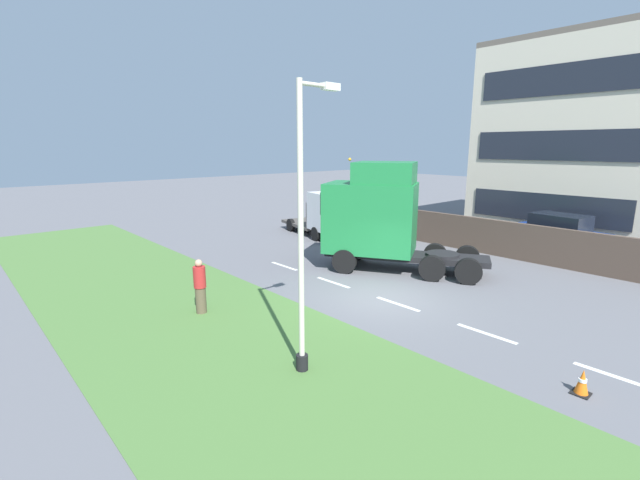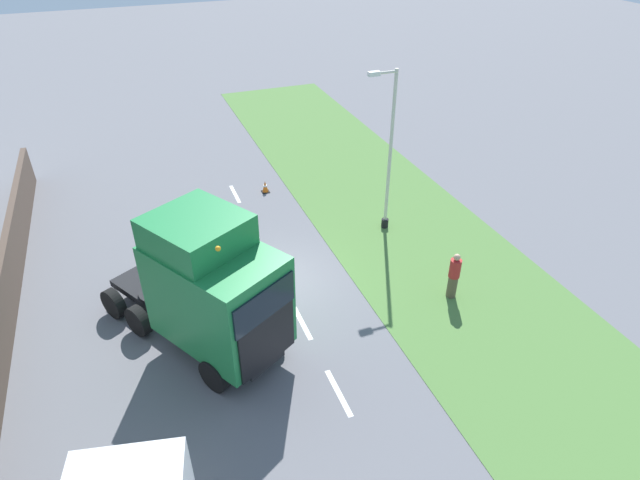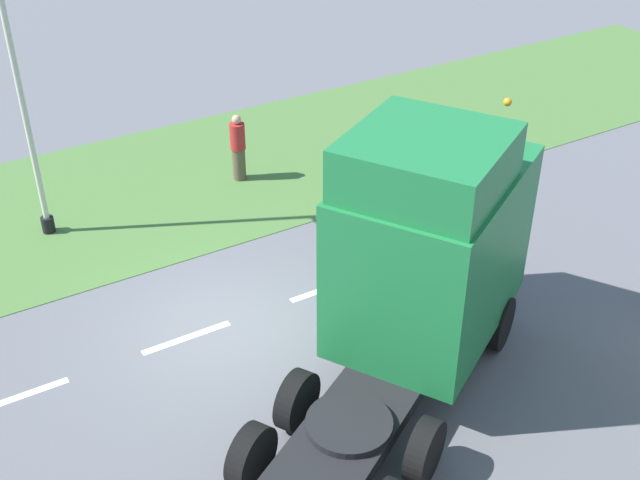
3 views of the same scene
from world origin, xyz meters
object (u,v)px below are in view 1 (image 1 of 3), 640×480
flatbed_truck (328,214)px  pedestrian (200,287)px  traffic_cone_lead (582,382)px  lamp_post (304,243)px  lorry_cab (377,216)px  parked_car (556,237)px

flatbed_truck → pedestrian: flatbed_truck is taller
flatbed_truck → pedestrian: (-11.08, -5.82, -0.55)m
flatbed_truck → traffic_cone_lead: flatbed_truck is taller
pedestrian → lamp_post: bearing=-87.8°
lorry_cab → pedestrian: size_ratio=3.86×
parked_car → pedestrian: 16.87m
lorry_cab → parked_car: bearing=-60.3°
lorry_cab → parked_car: 9.26m
lorry_cab → flatbed_truck: (2.89, 6.20, -0.90)m
lamp_post → traffic_cone_lead: (3.78, -4.88, -2.85)m
lorry_cab → flatbed_truck: size_ratio=1.19×
parked_car → traffic_cone_lead: parked_car is taller
lorry_cab → traffic_cone_lead: size_ratio=11.96×
parked_car → lamp_post: lamp_post is taller
flatbed_truck → parked_car: 11.92m
parked_car → lamp_post: (-15.94, -0.02, 2.11)m
parked_car → pedestrian: size_ratio=2.52×
flatbed_truck → lorry_cab: bearing=77.3°
lorry_cab → traffic_cone_lead: bearing=-144.2°
lorry_cab → lamp_post: lamp_post is taller
lamp_post → pedestrian: (-0.19, 4.99, -2.25)m
flatbed_truck → traffic_cone_lead: size_ratio=10.02×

